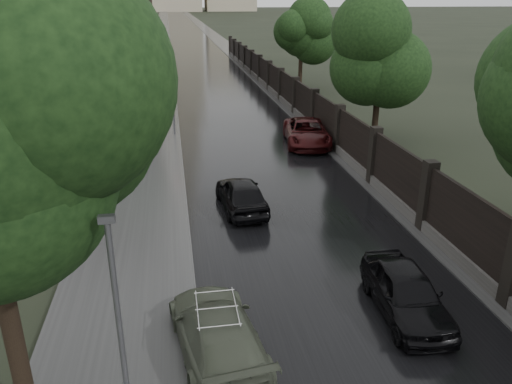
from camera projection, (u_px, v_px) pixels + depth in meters
name	position (u px, v px, depth m)	size (l,w,h in m)	color
road	(179.00, 20.00, 183.02)	(8.00, 420.00, 0.02)	black
sidewalk_left	(163.00, 20.00, 182.06)	(4.00, 420.00, 0.16)	#2D2D2D
verge_right	(194.00, 19.00, 183.86)	(3.00, 420.00, 0.08)	#2D2D2D
fence_right	(289.00, 95.00, 38.42)	(0.45, 75.72, 2.70)	#383533
tree_left_far	(113.00, 43.00, 33.07)	(4.25, 4.25, 7.39)	black
tree_right_b	(381.00, 56.00, 28.24)	(4.08, 4.08, 7.01)	black
tree_right_c	(301.00, 34.00, 44.75)	(4.08, 4.08, 7.01)	black
lamp_post	(122.00, 349.00, 8.27)	(0.25, 0.12, 5.11)	#59595E
traffic_light	(173.00, 98.00, 30.09)	(0.16, 0.32, 4.00)	#59595E
volga_sedan	(218.00, 333.00, 11.85)	(1.86, 4.58, 1.33)	#4D5343
hatchback_left	(241.00, 194.00, 20.13)	(1.62, 4.02, 1.37)	black
car_right_near	(406.00, 292.00, 13.48)	(1.58, 3.93, 1.34)	black
car_right_far	(307.00, 132.00, 29.03)	(2.42, 5.26, 1.46)	black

